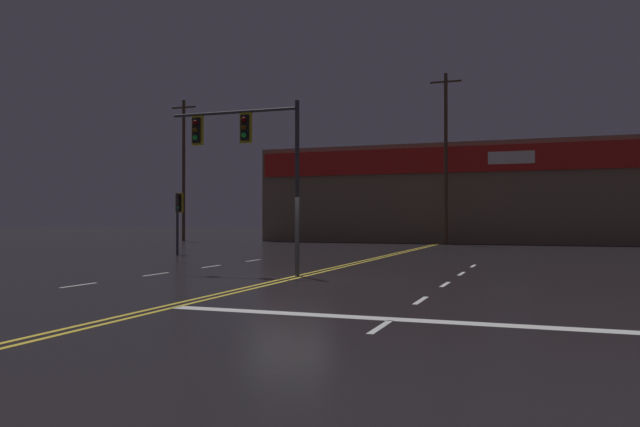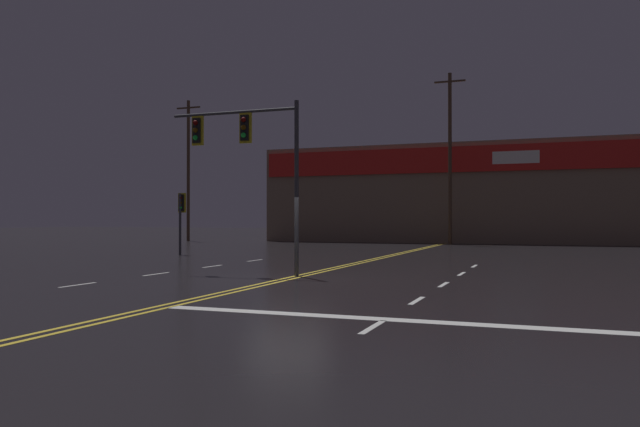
{
  "view_description": "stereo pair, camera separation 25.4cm",
  "coord_description": "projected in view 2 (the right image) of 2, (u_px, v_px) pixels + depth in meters",
  "views": [
    {
      "loc": [
        7.27,
        -17.36,
        1.8
      ],
      "look_at": [
        0.0,
        2.81,
        2.0
      ],
      "focal_mm": 35.0,
      "sensor_mm": 36.0,
      "label": 1
    },
    {
      "loc": [
        7.51,
        -17.27,
        1.8
      ],
      "look_at": [
        0.0,
        2.81,
        2.0
      ],
      "focal_mm": 35.0,
      "sensor_mm": 36.0,
      "label": 2
    }
  ],
  "objects": [
    {
      "name": "ground_plane",
      "position": [
        287.0,
        279.0,
        18.79
      ],
      "size": [
        200.0,
        200.0,
        0.0
      ],
      "primitive_type": "plane",
      "color": "black"
    },
    {
      "name": "road_markings",
      "position": [
        299.0,
        284.0,
        17.4
      ],
      "size": [
        13.93,
        60.0,
        0.01
      ],
      "color": "gold",
      "rests_on": "ground"
    },
    {
      "name": "traffic_signal_median",
      "position": [
        244.0,
        144.0,
        20.43
      ],
      "size": [
        4.6,
        0.36,
        5.59
      ],
      "color": "#38383D",
      "rests_on": "ground"
    },
    {
      "name": "traffic_signal_corner_northwest",
      "position": [
        181.0,
        210.0,
        31.55
      ],
      "size": [
        0.42,
        0.36,
        3.13
      ],
      "color": "#38383D",
      "rests_on": "ground"
    },
    {
      "name": "building_backdrop",
      "position": [
        454.0,
        195.0,
        50.67
      ],
      "size": [
        28.96,
        10.23,
        7.51
      ],
      "color": "#7A6651",
      "rests_on": "ground"
    },
    {
      "name": "utility_pole_row",
      "position": [
        457.0,
        155.0,
        44.08
      ],
      "size": [
        44.91,
        0.26,
        12.86
      ],
      "color": "#4C3828",
      "rests_on": "ground"
    }
  ]
}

